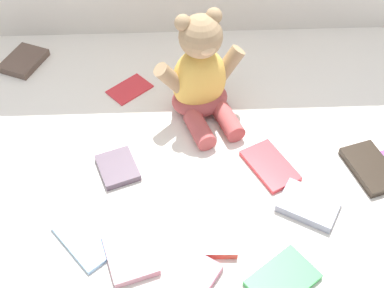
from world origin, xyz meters
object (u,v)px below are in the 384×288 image
Objects in this scene: book_case_0 at (190,280)px; book_case_9 at (309,205)px; book_case_2 at (270,166)px; book_case_4 at (118,168)px; book_case_6 at (24,61)px; book_case_3 at (130,255)px; book_case_5 at (283,280)px; book_case_7 at (86,239)px; book_case_8 at (213,228)px; book_case_10 at (371,168)px; book_case_12 at (130,89)px; teddy_bear at (201,78)px.

book_case_0 is 0.89× the size of book_case_9.
book_case_2 is 0.13m from book_case_9.
book_case_6 reaches higher than book_case_4.
book_case_3 is at bearing 141.55° from book_case_6.
book_case_5 is 0.19m from book_case_9.
book_case_7 is 1.03× the size of book_case_8.
book_case_10 reaches higher than book_case_7.
book_case_4 is 0.73× the size of book_case_8.
book_case_8 reaches higher than book_case_7.
book_case_9 reaches higher than book_case_4.
book_case_4 is 0.82× the size of book_case_6.
book_case_2 is 0.23m from book_case_10.
book_case_0 is 0.34m from book_case_2.
book_case_9 is at bearing 93.11° from book_case_2.
book_case_10 is at bearing 3.21° from book_case_3.
book_case_5 is 0.94× the size of book_case_7.
book_case_2 is 1.25× the size of book_case_12.
book_case_0 is at bearing -128.21° from book_case_5.
book_case_2 is at bearing 164.07° from book_case_7.
book_case_3 and book_case_8 have the same top height.
book_case_10 reaches higher than book_case_4.
book_case_10 is at bearing 101.23° from book_case_5.
book_case_3 is (-0.31, -0.22, 0.00)m from book_case_2.
book_case_2 reaches higher than book_case_12.
book_case_0 is at bearing 152.73° from book_case_12.
book_case_7 is at bearing -3.24° from book_case_2.
teddy_bear is 0.29m from book_case_4.
book_case_4 reaches higher than book_case_5.
book_case_6 is 0.87× the size of book_case_7.
book_case_9 is (0.38, 0.10, 0.00)m from book_case_3.
book_case_6 is 0.90× the size of book_case_8.
teddy_bear is 2.31× the size of book_case_6.
book_case_6 is at bearing 138.16° from teddy_bear.
book_case_0 is 1.10× the size of book_case_4.
book_case_2 is 0.43m from book_case_12.
book_case_3 is 0.83× the size of book_case_7.
book_case_0 is 0.84× the size of book_case_5.
book_case_7 is at bearing 8.22° from book_case_0.
book_case_2 is 0.22m from book_case_8.
book_case_9 reaches higher than book_case_8.
book_case_8 is 1.10× the size of book_case_9.
book_case_0 is 0.78× the size of book_case_7.
book_case_7 is (-0.40, -0.18, -0.00)m from book_case_2.
book_case_0 reaches higher than book_case_7.
book_case_3 is 1.16× the size of book_case_4.
book_case_10 is at bearing -114.19° from book_case_0.
book_case_6 reaches higher than book_case_8.
book_case_12 is (-0.33, 0.28, -0.00)m from book_case_2.
book_case_0 is at bearing 67.55° from book_case_8.
book_case_0 is 0.49m from book_case_10.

